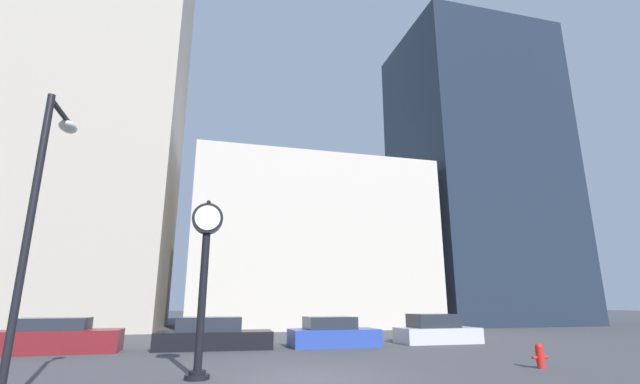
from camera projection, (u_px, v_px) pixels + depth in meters
ground_plane at (307, 379)px, 10.84m from camera, size 200.00×200.00×0.00m
building_tall_tower at (86, 105)px, 34.48m from camera, size 14.52×12.00×34.61m
building_storefront_row at (307, 247)px, 36.29m from camera, size 18.74×12.00×13.00m
building_glass_modern at (475, 173)px, 42.47m from camera, size 13.97×12.00×28.66m
street_clock at (205, 263)px, 11.52m from camera, size 0.83×0.63×4.66m
car_maroon at (57, 338)px, 16.52m from camera, size 4.58×1.94×1.31m
car_black at (213, 336)px, 17.95m from camera, size 4.85×2.09×1.30m
car_blue at (333, 334)px, 18.92m from camera, size 3.89×1.89×1.28m
car_silver at (436, 331)px, 20.60m from camera, size 3.85×1.88×1.36m
fire_hydrant_near at (540, 355)px, 12.68m from camera, size 0.53×0.23×0.71m
street_lamp_left at (43, 193)px, 8.54m from camera, size 0.36×1.57×5.97m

